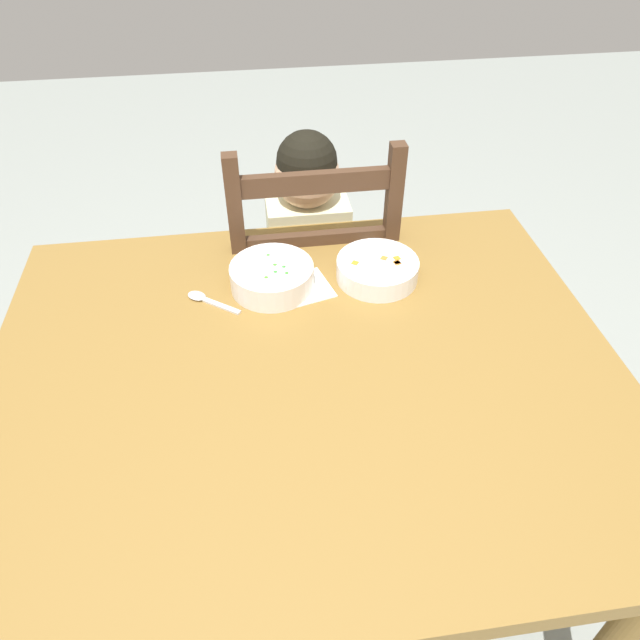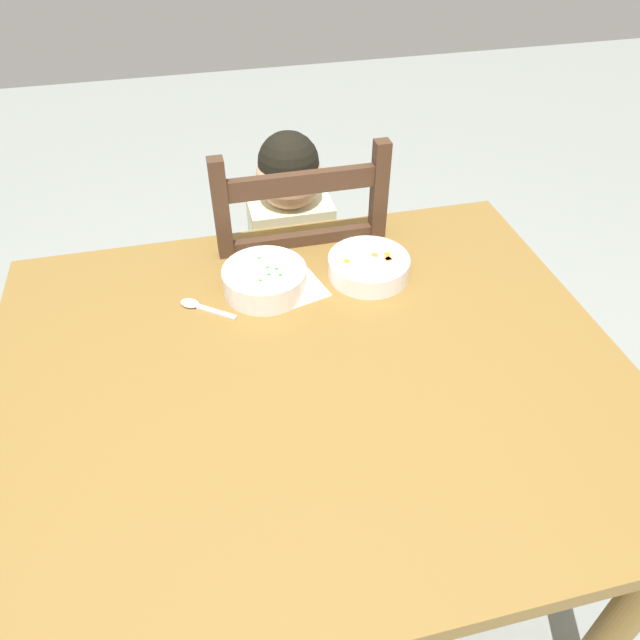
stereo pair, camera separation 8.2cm
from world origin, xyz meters
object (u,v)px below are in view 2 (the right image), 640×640
object	(u,v)px
dining_table	(311,403)
spoon	(198,306)
dining_chair	(295,297)
bowl_of_carrots	(369,266)
bowl_of_peas	(265,279)
child_figure	(294,251)

from	to	relation	value
dining_table	spoon	world-z (taller)	spoon
dining_table	dining_chair	bearing A→B (deg)	82.20
bowl_of_carrots	bowl_of_peas	bearing A→B (deg)	-180.00
dining_chair	dining_table	bearing A→B (deg)	-97.80
bowl_of_carrots	dining_chair	bearing A→B (deg)	112.06
dining_chair	child_figure	xyz separation A→B (m)	(-0.00, -0.00, 0.17)
child_figure	dining_table	bearing A→B (deg)	-97.85
dining_table	bowl_of_peas	distance (m)	0.30
dining_chair	bowl_of_peas	xyz separation A→B (m)	(-0.12, -0.30, 0.31)
child_figure	spoon	world-z (taller)	child_figure
dining_chair	bowl_of_carrots	xyz separation A→B (m)	(0.12, -0.30, 0.30)
child_figure	dining_chair	bearing A→B (deg)	88.09
dining_table	bowl_of_peas	bearing A→B (deg)	99.41
dining_table	spoon	bearing A→B (deg)	129.69
spoon	bowl_of_carrots	bearing A→B (deg)	3.83
child_figure	spoon	size ratio (longest dim) A/B	7.96
spoon	child_figure	bearing A→B (deg)	49.36
bowl_of_peas	bowl_of_carrots	distance (m)	0.24
dining_chair	bowl_of_peas	bearing A→B (deg)	-112.09
dining_table	bowl_of_carrots	world-z (taller)	bowl_of_carrots
spoon	dining_chair	bearing A→B (deg)	49.74
dining_table	bowl_of_carrots	xyz separation A→B (m)	(0.20, 0.26, 0.13)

